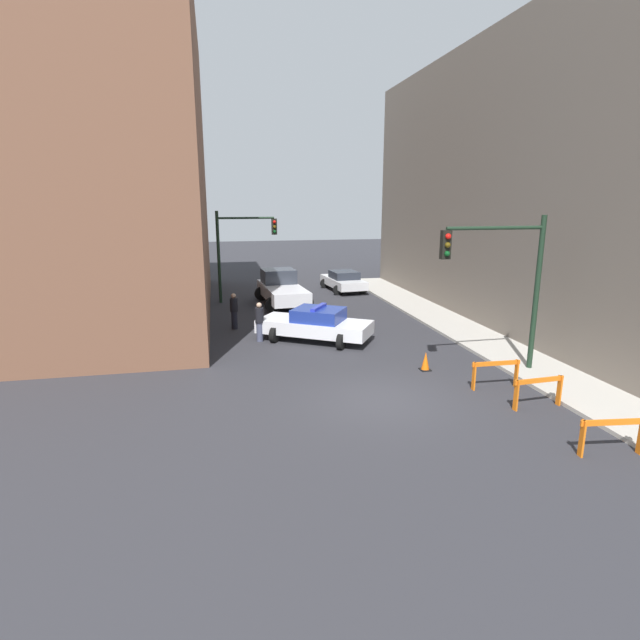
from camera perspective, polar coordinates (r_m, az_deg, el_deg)
ground_plane at (r=15.16m, az=6.89°, el=-9.00°), size 120.00×120.00×0.00m
sidewalk_right at (r=18.02m, az=26.04°, el=-6.41°), size 2.40×44.00×0.12m
building_corner_left at (r=28.26m, az=-28.17°, el=15.76°), size 14.00×20.00×15.26m
building_right at (r=27.85m, az=29.28°, el=13.37°), size 12.00×28.00×13.02m
traffic_light_near at (r=17.50m, az=20.62°, el=5.28°), size 3.64×0.35×5.20m
traffic_light_far at (r=29.04m, az=-9.38°, el=8.66°), size 3.44×0.35×5.20m
police_car at (r=20.90m, az=-0.52°, el=-0.46°), size 4.96×4.09×1.52m
white_truck at (r=28.37m, az=-4.41°, el=3.61°), size 2.90×5.53×1.90m
parked_car_near at (r=32.63m, az=2.69°, el=4.53°), size 2.54×4.45×1.31m
pedestrian_crossing at (r=20.94m, az=-6.93°, el=-0.15°), size 0.51×0.51×1.66m
pedestrian_corner at (r=23.16m, az=-9.80°, el=1.07°), size 0.41×0.41×1.66m
barrier_front at (r=13.56m, az=30.45°, el=-10.86°), size 1.59×0.34×0.90m
barrier_mid at (r=15.55m, az=23.71°, el=-7.07°), size 1.60×0.25×0.90m
barrier_back at (r=16.60m, az=19.44°, el=-5.40°), size 1.60×0.21×0.90m
traffic_cone at (r=17.79m, az=11.96°, el=-4.66°), size 0.36×0.36×0.66m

